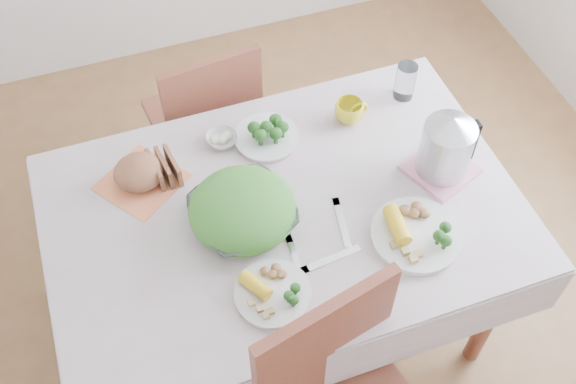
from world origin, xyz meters
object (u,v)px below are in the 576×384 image
object	(u,v)px
dinner_plate_left	(273,293)
yellow_mug	(349,111)
chair_far	(202,114)
dining_table	(285,271)
dinner_plate_right	(416,235)
electric_kettle	(446,147)
salad_bowl	(243,214)

from	to	relation	value
dinner_plate_left	yellow_mug	bearing A→B (deg)	50.24
yellow_mug	dinner_plate_left	bearing A→B (deg)	-129.76
chair_far	dining_table	bearing A→B (deg)	90.13
dining_table	chair_far	distance (m)	0.79
chair_far	dinner_plate_right	xyz separation A→B (m)	(0.44, -1.02, 0.31)
dining_table	electric_kettle	size ratio (longest dim) A/B	5.95
salad_bowl	yellow_mug	world-z (taller)	yellow_mug
dinner_plate_right	electric_kettle	size ratio (longest dim) A/B	1.20
electric_kettle	chair_far	bearing A→B (deg)	110.34
salad_bowl	chair_far	bearing A→B (deg)	86.68
dinner_plate_left	yellow_mug	xyz separation A→B (m)	(0.48, 0.57, 0.03)
dinner_plate_left	dinner_plate_right	bearing A→B (deg)	5.10
dining_table	salad_bowl	world-z (taller)	salad_bowl
dining_table	dinner_plate_right	distance (m)	0.58
dinner_plate_right	electric_kettle	bearing A→B (deg)	47.76
dining_table	chair_far	world-z (taller)	chair_far
salad_bowl	dinner_plate_right	world-z (taller)	salad_bowl
dining_table	dinner_plate_right	bearing A→B (deg)	-34.32
chair_far	salad_bowl	bearing A→B (deg)	80.17
salad_bowl	dinner_plate_left	distance (m)	0.28
dining_table	electric_kettle	distance (m)	0.74
salad_bowl	dinner_plate_left	world-z (taller)	salad_bowl
salad_bowl	dinner_plate_right	bearing A→B (deg)	-26.00
dinner_plate_left	electric_kettle	bearing A→B (deg)	20.84
dining_table	salad_bowl	size ratio (longest dim) A/B	4.46
salad_bowl	dining_table	bearing A→B (deg)	0.53
dining_table	chair_far	size ratio (longest dim) A/B	1.55
salad_bowl	yellow_mug	distance (m)	0.56
salad_bowl	dinner_plate_right	distance (m)	0.54
salad_bowl	electric_kettle	bearing A→B (deg)	-1.81
dinner_plate_left	electric_kettle	distance (m)	0.73
chair_far	dinner_plate_right	distance (m)	1.15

